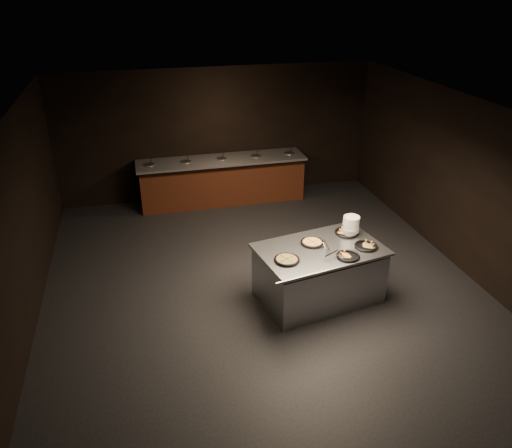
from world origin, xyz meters
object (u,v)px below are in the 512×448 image
object	(u,v)px
pan_veggie_whole	(287,260)
plate_stack	(351,225)
serving_counter	(319,274)
pan_cheese_whole	(312,242)

from	to	relation	value
pan_veggie_whole	plate_stack	bearing A→B (deg)	24.73
serving_counter	pan_veggie_whole	bearing A→B (deg)	-169.80
serving_counter	pan_cheese_whole	size ratio (longest dim) A/B	5.64
pan_cheese_whole	serving_counter	bearing A→B (deg)	-67.28
serving_counter	plate_stack	distance (m)	0.95
serving_counter	pan_veggie_whole	xyz separation A→B (m)	(-0.61, -0.23, 0.49)
serving_counter	plate_stack	size ratio (longest dim) A/B	7.08
serving_counter	plate_stack	xyz separation A→B (m)	(0.64, 0.35, 0.62)
pan_cheese_whole	pan_veggie_whole	bearing A→B (deg)	-143.22
plate_stack	serving_counter	bearing A→B (deg)	-151.45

